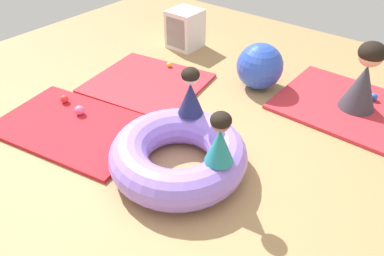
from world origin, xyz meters
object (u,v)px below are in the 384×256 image
play_ball_teal (146,122)px  play_ball_yellow (169,65)px  child_in_navy (190,92)px  child_in_teal (220,138)px  storage_cube (184,29)px  adult_seated (365,77)px  inflatable_cushion (178,155)px  play_ball_red (64,99)px  exercise_ball_large (260,66)px  play_ball_pink (79,110)px  play_ball_blue (374,97)px

play_ball_teal → play_ball_yellow: 1.36m
child_in_navy → play_ball_yellow: size_ratio=7.16×
child_in_teal → child_in_navy: (-0.62, 0.41, 0.00)m
play_ball_teal → storage_cube: storage_cube is taller
adult_seated → storage_cube: size_ratio=1.40×
inflatable_cushion → child_in_navy: (-0.18, 0.40, 0.41)m
adult_seated → play_ball_yellow: size_ratio=11.79×
child_in_teal → play_ball_teal: size_ratio=4.99×
play_ball_red → exercise_ball_large: exercise_ball_large is taller
storage_cube → child_in_navy: bearing=-49.1°
inflatable_cushion → child_in_navy: child_in_navy is taller
play_ball_yellow → storage_cube: 0.78m
play_ball_teal → storage_cube: 2.12m
inflatable_cushion → play_ball_red: 1.74m
child_in_teal → storage_cube: size_ratio=0.83×
inflatable_cushion → play_ball_teal: 0.74m
play_ball_pink → play_ball_yellow: size_ratio=1.58×
play_ball_teal → play_ball_yellow: bearing=120.9°
child_in_navy → play_ball_teal: size_ratio=5.10×
play_ball_teal → exercise_ball_large: exercise_ball_large is taller
child_in_teal → play_ball_pink: bearing=-163.2°
play_ball_yellow → inflatable_cushion: bearing=-46.4°
inflatable_cushion → play_ball_blue: size_ratio=13.87×
child_in_teal → play_ball_yellow: (-1.82, 1.45, -0.51)m
exercise_ball_large → storage_cube: 1.52m
inflatable_cushion → child_in_navy: 0.60m
inflatable_cushion → play_ball_yellow: size_ratio=18.77×
inflatable_cushion → child_in_navy: size_ratio=2.62×
exercise_ball_large → storage_cube: bearing=166.7°
child_in_teal → child_in_navy: bearing=162.7°
inflatable_cushion → play_ball_yellow: 2.00m
storage_cube → inflatable_cushion: bearing=-51.8°
play_ball_red → play_ball_blue: size_ratio=1.05×
inflatable_cushion → play_ball_blue: inflatable_cushion is taller
play_ball_red → play_ball_pink: (0.34, -0.05, 0.01)m
play_ball_blue → storage_cube: bearing=-176.9°
exercise_ball_large → play_ball_yellow: bearing=-163.9°
child_in_teal → child_in_navy: size_ratio=0.98×
play_ball_teal → play_ball_blue: (1.73, 2.01, -0.00)m
adult_seated → play_ball_teal: adult_seated is taller
child_in_navy → storage_cube: bearing=56.5°
play_ball_yellow → play_ball_red: bearing=-104.1°
child_in_teal → play_ball_blue: bearing=91.2°
play_ball_pink → adult_seated: bearing=41.0°
play_ball_blue → child_in_navy: bearing=-123.1°
adult_seated → play_ball_blue: adult_seated is taller
exercise_ball_large → child_in_teal: bearing=-70.3°
child_in_teal → exercise_ball_large: child_in_teal is taller
play_ball_teal → child_in_navy: bearing=13.8°
play_ball_teal → inflatable_cushion: bearing=-22.3°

